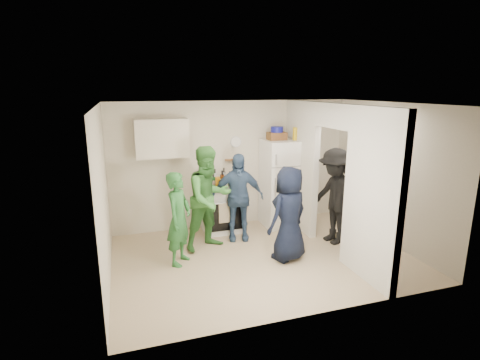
# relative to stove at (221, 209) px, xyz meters

# --- Properties ---
(floor) EXTENTS (4.80, 4.80, 0.00)m
(floor) POSITION_rel_stove_xyz_m (0.34, -1.37, -0.45)
(floor) COLOR tan
(floor) RESTS_ON ground
(wall_back) EXTENTS (4.80, 0.00, 4.80)m
(wall_back) POSITION_rel_stove_xyz_m (0.34, 0.33, 0.80)
(wall_back) COLOR silver
(wall_back) RESTS_ON floor
(wall_front) EXTENTS (4.80, 0.00, 4.80)m
(wall_front) POSITION_rel_stove_xyz_m (0.34, -3.07, 0.80)
(wall_front) COLOR silver
(wall_front) RESTS_ON floor
(wall_left) EXTENTS (0.00, 3.40, 3.40)m
(wall_left) POSITION_rel_stove_xyz_m (-2.06, -1.37, 0.80)
(wall_left) COLOR silver
(wall_left) RESTS_ON floor
(wall_right) EXTENTS (0.00, 3.40, 3.40)m
(wall_right) POSITION_rel_stove_xyz_m (2.74, -1.37, 0.80)
(wall_right) COLOR silver
(wall_right) RESTS_ON floor
(ceiling) EXTENTS (4.80, 4.80, 0.00)m
(ceiling) POSITION_rel_stove_xyz_m (0.34, -1.37, 2.05)
(ceiling) COLOR white
(ceiling) RESTS_ON wall_back
(partition_pier_back) EXTENTS (0.12, 1.20, 2.50)m
(partition_pier_back) POSITION_rel_stove_xyz_m (1.54, -0.27, 0.80)
(partition_pier_back) COLOR silver
(partition_pier_back) RESTS_ON floor
(partition_pier_front) EXTENTS (0.12, 1.20, 2.50)m
(partition_pier_front) POSITION_rel_stove_xyz_m (1.54, -2.47, 0.80)
(partition_pier_front) COLOR silver
(partition_pier_front) RESTS_ON floor
(partition_header) EXTENTS (0.12, 1.00, 0.40)m
(partition_header) POSITION_rel_stove_xyz_m (1.54, -1.37, 1.85)
(partition_header) COLOR silver
(partition_header) RESTS_ON partition_pier_back
(stove) EXTENTS (0.75, 0.62, 0.89)m
(stove) POSITION_rel_stove_xyz_m (0.00, 0.00, 0.00)
(stove) COLOR white
(stove) RESTS_ON floor
(upper_cabinet) EXTENTS (0.95, 0.34, 0.70)m
(upper_cabinet) POSITION_rel_stove_xyz_m (-1.06, 0.15, 1.40)
(upper_cabinet) COLOR silver
(upper_cabinet) RESTS_ON wall_back
(fridge) EXTENTS (0.72, 0.70, 1.75)m
(fridge) POSITION_rel_stove_xyz_m (1.24, -0.03, 0.43)
(fridge) COLOR white
(fridge) RESTS_ON floor
(wicker_basket) EXTENTS (0.35, 0.25, 0.15)m
(wicker_basket) POSITION_rel_stove_xyz_m (1.14, 0.02, 1.37)
(wicker_basket) COLOR brown
(wicker_basket) RESTS_ON fridge
(blue_bowl) EXTENTS (0.24, 0.24, 0.11)m
(blue_bowl) POSITION_rel_stove_xyz_m (1.14, 0.02, 1.50)
(blue_bowl) COLOR navy
(blue_bowl) RESTS_ON wicker_basket
(yellow_cup_stack_top) EXTENTS (0.09, 0.09, 0.25)m
(yellow_cup_stack_top) POSITION_rel_stove_xyz_m (1.46, -0.13, 1.42)
(yellow_cup_stack_top) COLOR gold
(yellow_cup_stack_top) RESTS_ON fridge
(wall_clock) EXTENTS (0.22, 0.02, 0.22)m
(wall_clock) POSITION_rel_stove_xyz_m (0.39, 0.31, 1.25)
(wall_clock) COLOR white
(wall_clock) RESTS_ON wall_back
(spice_shelf) EXTENTS (0.35, 0.08, 0.03)m
(spice_shelf) POSITION_rel_stove_xyz_m (0.34, 0.28, 0.90)
(spice_shelf) COLOR olive
(spice_shelf) RESTS_ON wall_back
(nook_window) EXTENTS (0.03, 0.70, 0.80)m
(nook_window) POSITION_rel_stove_xyz_m (2.72, -1.17, 1.20)
(nook_window) COLOR black
(nook_window) RESTS_ON wall_right
(nook_window_frame) EXTENTS (0.04, 0.76, 0.86)m
(nook_window_frame) POSITION_rel_stove_xyz_m (2.71, -1.17, 1.20)
(nook_window_frame) COLOR white
(nook_window_frame) RESTS_ON wall_right
(nook_valance) EXTENTS (0.04, 0.82, 0.18)m
(nook_valance) POSITION_rel_stove_xyz_m (2.68, -1.17, 1.55)
(nook_valance) COLOR white
(nook_valance) RESTS_ON wall_right
(yellow_cup_stack_stove) EXTENTS (0.09, 0.09, 0.25)m
(yellow_cup_stack_stove) POSITION_rel_stove_xyz_m (-0.12, -0.22, 0.57)
(yellow_cup_stack_stove) COLOR orange
(yellow_cup_stack_stove) RESTS_ON stove
(red_cup) EXTENTS (0.09, 0.09, 0.12)m
(red_cup) POSITION_rel_stove_xyz_m (0.22, -0.20, 0.51)
(red_cup) COLOR red
(red_cup) RESTS_ON stove
(person_green_left) EXTENTS (0.60, 0.65, 1.49)m
(person_green_left) POSITION_rel_stove_xyz_m (-0.99, -1.14, 0.30)
(person_green_left) COLOR #2C7035
(person_green_left) RESTS_ON floor
(person_green_center) EXTENTS (1.06, 0.95, 1.80)m
(person_green_center) POSITION_rel_stove_xyz_m (-0.40, -0.70, 0.45)
(person_green_center) COLOR #438B3D
(person_green_center) RESTS_ON floor
(person_denim) EXTENTS (1.01, 0.59, 1.61)m
(person_denim) POSITION_rel_stove_xyz_m (0.18, -0.48, 0.36)
(person_denim) COLOR #3A547F
(person_denim) RESTS_ON floor
(person_navy) EXTENTS (0.89, 0.75, 1.55)m
(person_navy) POSITION_rel_stove_xyz_m (0.71, -1.54, 0.33)
(person_navy) COLOR black
(person_navy) RESTS_ON floor
(person_nook) EXTENTS (0.79, 1.19, 1.72)m
(person_nook) POSITION_rel_stove_xyz_m (1.79, -1.14, 0.41)
(person_nook) COLOR black
(person_nook) RESTS_ON floor
(bottle_a) EXTENTS (0.07, 0.07, 0.29)m
(bottle_a) POSITION_rel_stove_xyz_m (-0.30, 0.13, 0.59)
(bottle_a) COLOR brown
(bottle_a) RESTS_ON stove
(bottle_b) EXTENTS (0.08, 0.08, 0.29)m
(bottle_b) POSITION_rel_stove_xyz_m (-0.17, -0.06, 0.59)
(bottle_b) COLOR #1C5525
(bottle_b) RESTS_ON stove
(bottle_c) EXTENTS (0.07, 0.07, 0.32)m
(bottle_c) POSITION_rel_stove_xyz_m (-0.08, 0.16, 0.61)
(bottle_c) COLOR silver
(bottle_c) RESTS_ON stove
(bottle_d) EXTENTS (0.08, 0.08, 0.33)m
(bottle_d) POSITION_rel_stove_xyz_m (0.01, -0.05, 0.61)
(bottle_d) COLOR brown
(bottle_d) RESTS_ON stove
(bottle_e) EXTENTS (0.08, 0.08, 0.33)m
(bottle_e) POSITION_rel_stove_xyz_m (0.10, 0.17, 0.61)
(bottle_e) COLOR #989EA9
(bottle_e) RESTS_ON stove
(bottle_f) EXTENTS (0.08, 0.08, 0.29)m
(bottle_f) POSITION_rel_stove_xyz_m (0.17, 0.01, 0.59)
(bottle_f) COLOR #163E22
(bottle_f) RESTS_ON stove
(bottle_g) EXTENTS (0.06, 0.06, 0.28)m
(bottle_g) POSITION_rel_stove_xyz_m (0.27, 0.15, 0.58)
(bottle_g) COLOR #A25935
(bottle_g) RESTS_ON stove
(bottle_h) EXTENTS (0.06, 0.06, 0.30)m
(bottle_h) POSITION_rel_stove_xyz_m (-0.31, -0.12, 0.60)
(bottle_h) COLOR #A8A9B4
(bottle_h) RESTS_ON stove
(bottle_i) EXTENTS (0.07, 0.07, 0.27)m
(bottle_i) POSITION_rel_stove_xyz_m (0.05, 0.11, 0.58)
(bottle_i) COLOR #50280D
(bottle_i) RESTS_ON stove
(bottle_j) EXTENTS (0.06, 0.06, 0.26)m
(bottle_j) POSITION_rel_stove_xyz_m (0.30, -0.10, 0.58)
(bottle_j) COLOR #1A4E2E
(bottle_j) RESTS_ON stove
(bottle_k) EXTENTS (0.07, 0.07, 0.30)m
(bottle_k) POSITION_rel_stove_xyz_m (-0.20, 0.05, 0.60)
(bottle_k) COLOR brown
(bottle_k) RESTS_ON stove
(bottle_l) EXTENTS (0.06, 0.06, 0.28)m
(bottle_l) POSITION_rel_stove_xyz_m (0.14, -0.15, 0.58)
(bottle_l) COLOR #97A1A6
(bottle_l) RESTS_ON stove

